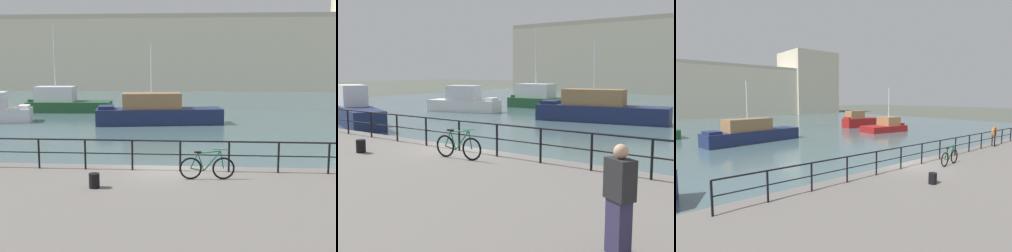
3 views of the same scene
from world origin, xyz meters
The scene contains 9 objects.
ground_plane centered at (0.00, 0.00, 0.00)m, with size 240.00×240.00×0.00m, color #4C5147.
moored_blue_motorboat centered at (-2.24, 16.53, 0.92)m, with size 9.46×3.77×5.80m.
moored_harbor_tender centered at (-14.61, 5.11, 0.96)m, with size 8.96×5.27×2.65m.
moored_small_launch centered at (-15.09, 16.51, 0.89)m, with size 6.70×3.64×2.31m.
moored_red_daysailer centered at (-11.52, 24.02, 0.89)m, with size 7.64×3.40×7.79m.
quay_railing centered at (1.20, -0.75, 1.58)m, with size 21.64×0.07×1.08m.
parked_bicycle centered at (1.28, -1.77, 1.23)m, with size 1.77×0.21×0.98m.
mooring_bollard centered at (-2.08, -2.99, 1.06)m, with size 0.32×0.32×0.44m, color black.
standing_person centered at (8.02, -5.47, 1.71)m, with size 0.52×0.46×1.69m.
Camera 2 is at (10.31, -11.37, 3.60)m, focal length 45.18 mm.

